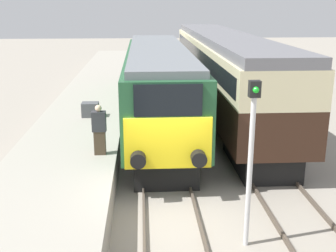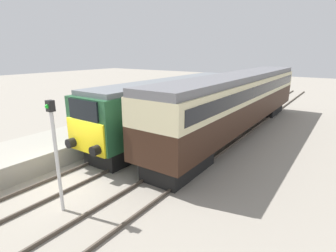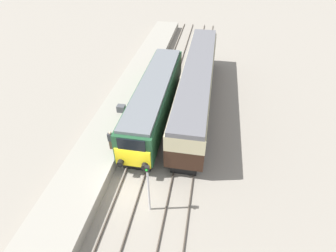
{
  "view_description": "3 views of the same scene",
  "coord_description": "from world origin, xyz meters",
  "px_view_note": "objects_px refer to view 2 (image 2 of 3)",
  "views": [
    {
      "loc": [
        -0.7,
        -10.26,
        5.55
      ],
      "look_at": [
        0.0,
        0.99,
        2.24
      ],
      "focal_mm": 45.0,
      "sensor_mm": 36.0,
      "label": 1
    },
    {
      "loc": [
        9.45,
        -6.09,
        5.43
      ],
      "look_at": [
        1.7,
        4.99,
        1.6
      ],
      "focal_mm": 28.0,
      "sensor_mm": 36.0,
      "label": 2
    },
    {
      "loc": [
        4.51,
        -10.84,
        14.49
      ],
      "look_at": [
        1.7,
        4.99,
        1.6
      ],
      "focal_mm": 28.0,
      "sensor_mm": 36.0,
      "label": 3
    }
  ],
  "objects_px": {
    "signal_post": "(55,148)",
    "locomotive": "(174,104)",
    "luggage_crate": "(132,114)",
    "person_on_platform": "(84,124)",
    "passenger_carriage": "(240,98)"
  },
  "relations": [
    {
      "from": "person_on_platform",
      "to": "locomotive",
      "type": "bearing_deg",
      "value": 69.58
    },
    {
      "from": "person_on_platform",
      "to": "luggage_crate",
      "type": "height_order",
      "value": "person_on_platform"
    },
    {
      "from": "signal_post",
      "to": "luggage_crate",
      "type": "xyz_separation_m",
      "value": [
        -4.61,
        8.75,
        -1.14
      ]
    },
    {
      "from": "signal_post",
      "to": "locomotive",
      "type": "bearing_deg",
      "value": 100.04
    },
    {
      "from": "signal_post",
      "to": "luggage_crate",
      "type": "distance_m",
      "value": 9.96
    },
    {
      "from": "locomotive",
      "to": "person_on_platform",
      "type": "relative_size",
      "value": 9.09
    },
    {
      "from": "locomotive",
      "to": "luggage_crate",
      "type": "bearing_deg",
      "value": -163.6
    },
    {
      "from": "locomotive",
      "to": "signal_post",
      "type": "bearing_deg",
      "value": -79.96
    },
    {
      "from": "signal_post",
      "to": "passenger_carriage",
      "type": "bearing_deg",
      "value": 82.26
    },
    {
      "from": "passenger_carriage",
      "to": "person_on_platform",
      "type": "bearing_deg",
      "value": -122.9
    },
    {
      "from": "person_on_platform",
      "to": "signal_post",
      "type": "relative_size",
      "value": 0.41
    },
    {
      "from": "passenger_carriage",
      "to": "signal_post",
      "type": "xyz_separation_m",
      "value": [
        -1.7,
        -12.5,
        -0.12
      ]
    },
    {
      "from": "locomotive",
      "to": "signal_post",
      "type": "distance_m",
      "value": 9.76
    },
    {
      "from": "signal_post",
      "to": "person_on_platform",
      "type": "bearing_deg",
      "value": 133.01
    },
    {
      "from": "luggage_crate",
      "to": "passenger_carriage",
      "type": "bearing_deg",
      "value": 30.72
    }
  ]
}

